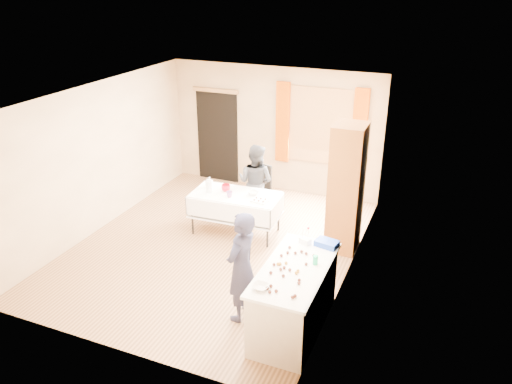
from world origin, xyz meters
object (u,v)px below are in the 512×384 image
at_px(cabinet, 346,189).
at_px(woman, 255,182).
at_px(party_table, 236,210).
at_px(counter, 294,298).
at_px(girl, 242,267).
at_px(chair, 259,197).

bearing_deg(cabinet, woman, 164.76).
bearing_deg(party_table, counter, -52.49).
height_order(party_table, girl, girl).
relative_size(cabinet, chair, 2.33).
bearing_deg(cabinet, girl, -109.17).
bearing_deg(chair, party_table, -75.25).
bearing_deg(girl, woman, -152.56).
distance_m(cabinet, counter, 2.38).
relative_size(party_table, woman, 1.10).
distance_m(party_table, chair, 1.00).
bearing_deg(woman, chair, -73.62).
bearing_deg(counter, party_table, 130.49).
bearing_deg(woman, girl, 114.43).
bearing_deg(counter, girl, -175.92).
relative_size(girl, woman, 1.07).
distance_m(cabinet, party_table, 2.00).
height_order(party_table, chair, chair).
xyz_separation_m(party_table, girl, (1.07, -2.14, 0.33)).
xyz_separation_m(counter, girl, (-0.71, -0.05, 0.32)).
distance_m(cabinet, chair, 2.17).
distance_m(chair, girl, 3.34).
distance_m(cabinet, woman, 1.89).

